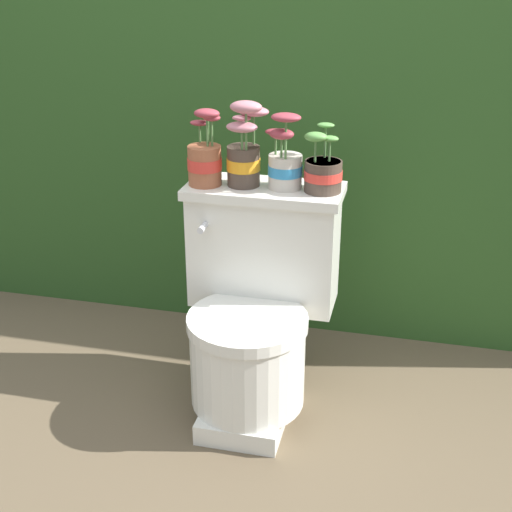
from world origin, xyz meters
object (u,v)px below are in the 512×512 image
at_px(potted_plant_left, 205,158).
at_px(potted_plant_middle, 285,163).
at_px(potted_plant_midright, 323,172).
at_px(potted_plant_midleft, 244,151).
at_px(toilet, 255,309).

relative_size(potted_plant_left, potted_plant_middle, 0.98).
xyz_separation_m(potted_plant_left, potted_plant_midright, (0.36, 0.02, -0.02)).
distance_m(potted_plant_left, potted_plant_midleft, 0.12).
bearing_deg(potted_plant_left, potted_plant_midleft, 6.65).
distance_m(toilet, potted_plant_left, 0.49).
distance_m(toilet, potted_plant_midright, 0.48).
bearing_deg(potted_plant_middle, potted_plant_midright, 0.08).
bearing_deg(toilet, potted_plant_midright, 32.79).
bearing_deg(potted_plant_midleft, toilet, -61.50).
xyz_separation_m(toilet, potted_plant_middle, (0.06, 0.12, 0.45)).
bearing_deg(potted_plant_midleft, potted_plant_left, -173.35).
height_order(toilet, potted_plant_left, potted_plant_left).
xyz_separation_m(potted_plant_midleft, potted_plant_midright, (0.24, 0.00, -0.05)).
bearing_deg(potted_plant_left, toilet, -28.37).
height_order(toilet, potted_plant_midleft, potted_plant_midleft).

